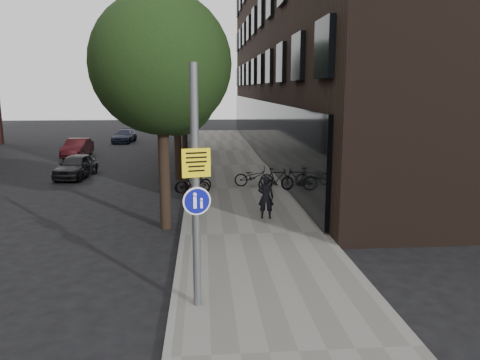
{
  "coord_description": "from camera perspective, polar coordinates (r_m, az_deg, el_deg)",
  "views": [
    {
      "loc": [
        -1.33,
        -10.53,
        4.54
      ],
      "look_at": [
        -0.31,
        2.41,
        2.0
      ],
      "focal_mm": 35.0,
      "sensor_mm": 36.0,
      "label": 1
    }
  ],
  "objects": [
    {
      "name": "parked_bike_curb_near",
      "position": [
        20.3,
        -5.76,
        -0.3
      ],
      "size": [
        1.76,
        1.11,
        0.87
      ],
      "primitive_type": "imported",
      "rotation": [
        0.0,
        0.0,
        1.92
      ],
      "color": "black",
      "rests_on": "sidewalk"
    },
    {
      "name": "signpost",
      "position": [
        9.32,
        -5.44,
        -0.99
      ],
      "size": [
        0.56,
        0.16,
        4.92
      ],
      "rotation": [
        0.0,
        0.0,
        0.23
      ],
      "color": "#595B5E",
      "rests_on": "sidewalk"
    },
    {
      "name": "parked_bike_facade_near",
      "position": [
        21.37,
        1.7,
        0.41
      ],
      "size": [
        1.85,
        0.88,
        0.93
      ],
      "primitive_type": "imported",
      "rotation": [
        0.0,
        0.0,
        1.42
      ],
      "color": "black",
      "rests_on": "sidewalk"
    },
    {
      "name": "parked_bike_facade_far",
      "position": [
        20.53,
        4.52,
        0.07
      ],
      "size": [
        1.75,
        0.74,
        1.02
      ],
      "primitive_type": "imported",
      "rotation": [
        0.0,
        0.0,
        1.73
      ],
      "color": "black",
      "rests_on": "sidewalk"
    },
    {
      "name": "street_tree_mid",
      "position": [
        23.71,
        -7.59,
        12.37
      ],
      "size": [
        5.0,
        5.0,
        7.8
      ],
      "color": "black",
      "rests_on": "ground"
    },
    {
      "name": "street_tree_far",
      "position": [
        32.7,
        -6.77,
        12.01
      ],
      "size": [
        5.0,
        5.0,
        7.8
      ],
      "color": "black",
      "rests_on": "ground"
    },
    {
      "name": "street_tree_near",
      "position": [
        15.23,
        -9.27,
        13.07
      ],
      "size": [
        4.4,
        4.4,
        7.5
      ],
      "color": "black",
      "rests_on": "ground"
    },
    {
      "name": "parked_car_near",
      "position": [
        25.71,
        -19.36,
        1.65
      ],
      "size": [
        1.8,
        3.69,
        1.21
      ],
      "primitive_type": "imported",
      "rotation": [
        0.0,
        0.0,
        -0.11
      ],
      "color": "black",
      "rests_on": "ground"
    },
    {
      "name": "sidewalk",
      "position": [
        21.08,
        -0.12,
        -1.2
      ],
      "size": [
        4.5,
        60.0,
        0.12
      ],
      "primitive_type": "cube",
      "color": "slate",
      "rests_on": "ground"
    },
    {
      "name": "pedestrian",
      "position": [
        16.12,
        3.17,
        -2.1
      ],
      "size": [
        0.6,
        0.45,
        1.5
      ],
      "primitive_type": "imported",
      "rotation": [
        0.0,
        0.0,
        2.97
      ],
      "color": "black",
      "rests_on": "sidewalk"
    },
    {
      "name": "building_right_dark_brick",
      "position": [
        34.28,
        12.85,
        18.29
      ],
      "size": [
        12.0,
        40.0,
        18.0
      ],
      "primitive_type": "cube",
      "color": "black",
      "rests_on": "ground"
    },
    {
      "name": "parked_bike_curb_far",
      "position": [
        19.96,
        -5.78,
        -0.47
      ],
      "size": [
        1.53,
        0.67,
        0.89
      ],
      "primitive_type": "imported",
      "rotation": [
        0.0,
        0.0,
        1.39
      ],
      "color": "black",
      "rests_on": "sidewalk"
    },
    {
      "name": "parked_car_far",
      "position": [
        41.46,
        -13.92,
        5.24
      ],
      "size": [
        1.88,
        3.91,
        1.1
      ],
      "primitive_type": "imported",
      "rotation": [
        0.0,
        0.0,
        -0.09
      ],
      "color": "#1D2234",
      "rests_on": "ground"
    },
    {
      "name": "parked_car_mid",
      "position": [
        33.35,
        -19.21,
        3.71
      ],
      "size": [
        1.38,
        3.78,
        1.24
      ],
      "primitive_type": "imported",
      "rotation": [
        0.0,
        0.0,
        -0.02
      ],
      "color": "#50161C",
      "rests_on": "ground"
    },
    {
      "name": "curb_edge",
      "position": [
        21.03,
        -6.24,
        -1.28
      ],
      "size": [
        0.15,
        60.0,
        0.13
      ],
      "primitive_type": "cube",
      "color": "slate",
      "rests_on": "ground"
    },
    {
      "name": "ground",
      "position": [
        11.55,
        2.52,
        -12.09
      ],
      "size": [
        120.0,
        120.0,
        0.0
      ],
      "primitive_type": "plane",
      "color": "black",
      "rests_on": "ground"
    }
  ]
}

